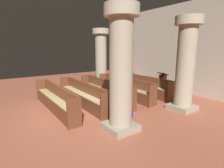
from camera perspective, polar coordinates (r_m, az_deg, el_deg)
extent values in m
plane|color=#AD5B42|center=(6.50, -13.04, -9.49)|extent=(19.20, 19.20, 0.00)
cube|color=beige|center=(10.04, 20.93, 10.56)|extent=(10.00, 0.16, 4.50)
cube|color=brown|center=(9.15, 9.18, -0.18)|extent=(3.60, 0.38, 0.05)
cube|color=brown|center=(9.22, 9.97, 1.36)|extent=(3.60, 0.04, 0.42)
cube|color=brown|center=(9.22, 10.23, 2.62)|extent=(3.45, 0.06, 0.02)
cube|color=brown|center=(10.51, 2.22, 1.46)|extent=(0.06, 0.44, 0.90)
cube|color=brown|center=(7.98, 18.36, -2.43)|extent=(0.06, 0.44, 0.90)
cube|color=brown|center=(9.08, 8.34, -1.73)|extent=(3.60, 0.03, 0.42)
cube|color=tan|center=(9.13, 9.10, 0.02)|extent=(3.31, 0.32, 0.02)
cube|color=brown|center=(8.43, 3.81, -1.07)|extent=(3.60, 0.38, 0.05)
cube|color=brown|center=(8.49, 4.71, 0.62)|extent=(3.60, 0.04, 0.42)
cube|color=brown|center=(8.48, 4.98, 1.98)|extent=(3.45, 0.06, 0.02)
cube|color=brown|center=(9.89, -2.85, 0.81)|extent=(0.06, 0.44, 0.90)
cube|color=brown|center=(7.15, 13.06, -3.74)|extent=(0.06, 0.44, 0.90)
cube|color=brown|center=(8.38, 2.85, -2.75)|extent=(3.60, 0.03, 0.42)
cube|color=tan|center=(8.41, 3.70, -0.85)|extent=(3.31, 0.32, 0.02)
cube|color=brown|center=(7.81, -2.50, -2.09)|extent=(3.60, 0.38, 0.05)
cube|color=brown|center=(7.84, -1.48, -0.27)|extent=(3.60, 0.04, 0.42)
cube|color=brown|center=(7.83, -1.20, 1.21)|extent=(3.45, 0.06, 0.02)
cube|color=brown|center=(9.37, -8.55, 0.07)|extent=(0.06, 0.44, 0.90)
cube|color=brown|center=(6.40, 6.42, -5.33)|extent=(0.06, 0.44, 0.90)
cube|color=brown|center=(7.78, -3.57, -3.91)|extent=(3.60, 0.03, 0.42)
cube|color=tan|center=(7.79, -2.62, -1.86)|extent=(3.31, 0.32, 0.02)
cube|color=brown|center=(7.29, -9.81, -3.25)|extent=(3.60, 0.38, 0.05)
cube|color=brown|center=(7.31, -8.68, -1.29)|extent=(3.60, 0.04, 0.42)
cube|color=brown|center=(7.29, -8.40, 0.29)|extent=(3.45, 0.06, 0.02)
cube|color=brown|center=(8.94, -14.86, -0.75)|extent=(0.06, 0.44, 0.90)
cube|color=brown|center=(5.76, -1.88, -7.21)|extent=(0.06, 0.44, 0.90)
cube|color=brown|center=(7.29, -10.99, -5.19)|extent=(3.60, 0.03, 0.42)
cube|color=tan|center=(7.28, -9.96, -3.00)|extent=(3.31, 0.32, 0.02)
cube|color=brown|center=(6.92, -18.08, -4.49)|extent=(3.60, 0.38, 0.05)
cube|color=brown|center=(6.91, -16.88, -2.43)|extent=(3.60, 0.04, 0.42)
cube|color=brown|center=(6.88, -16.60, -0.76)|extent=(3.45, 0.06, 0.02)
cube|color=brown|center=(8.64, -21.70, -1.63)|extent=(0.06, 0.44, 0.90)
cube|color=brown|center=(5.27, -12.06, -9.28)|extent=(0.06, 0.44, 0.90)
cube|color=brown|center=(6.94, -19.35, -6.51)|extent=(3.60, 0.03, 0.42)
cube|color=tan|center=(6.90, -18.26, -4.23)|extent=(3.31, 0.32, 0.02)
cube|color=#9F967E|center=(7.30, 21.65, -6.91)|extent=(0.88, 0.88, 0.18)
cylinder|color=#ADA389|center=(6.99, 22.59, 5.19)|extent=(0.65, 0.65, 2.90)
cylinder|color=#B6AB90|center=(7.02, 23.67, 18.28)|extent=(0.95, 0.95, 0.30)
cube|color=#9F967E|center=(10.81, -3.49, -0.22)|extent=(0.88, 0.88, 0.18)
cylinder|color=#ADA389|center=(10.61, -3.60, 7.96)|extent=(0.65, 0.65, 2.90)
cylinder|color=#B6AB90|center=(10.62, -3.71, 16.62)|extent=(0.95, 0.95, 0.30)
cube|color=#9F967E|center=(5.22, 2.74, -13.57)|extent=(0.85, 0.85, 0.18)
cylinder|color=#ADA389|center=(4.77, 2.92, 3.44)|extent=(0.63, 0.63, 2.90)
cylinder|color=#B6AB90|center=(4.81, 3.14, 22.70)|extent=(0.91, 0.91, 0.30)
cube|color=#562B1A|center=(9.53, 15.83, -2.64)|extent=(0.45, 0.45, 0.06)
cube|color=brown|center=(9.44, 15.98, -0.02)|extent=(0.28, 0.28, 0.95)
cube|color=brown|center=(9.35, 16.16, 3.19)|extent=(0.48, 0.35, 0.15)
cube|color=navy|center=(9.88, 6.41, 3.47)|extent=(0.14, 0.19, 0.03)
cube|color=navy|center=(6.13, 4.36, -9.52)|extent=(0.44, 0.32, 0.20)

